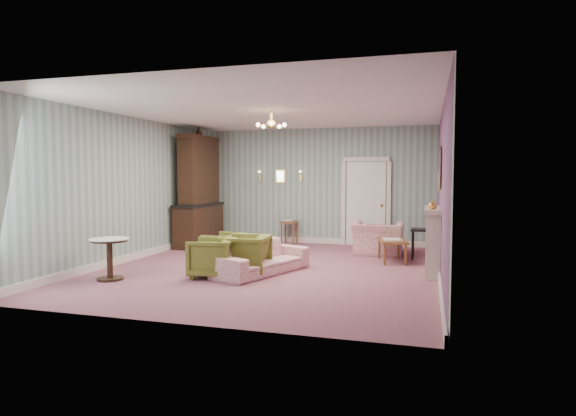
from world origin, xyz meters
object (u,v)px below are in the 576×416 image
(olive_chair_b, at_px, (246,253))
(dresser, at_px, (199,188))
(olive_chair_c, at_px, (226,248))
(wingback_chair, at_px, (378,233))
(coffee_table, at_px, (392,250))
(olive_chair_a, at_px, (212,256))
(fireplace, at_px, (433,240))
(side_table_black, at_px, (421,244))
(pedestal_table, at_px, (110,259))
(sofa_chintz, at_px, (261,252))

(olive_chair_b, relative_size, dresser, 0.27)
(olive_chair_c, distance_m, dresser, 3.08)
(wingback_chair, bearing_deg, coffee_table, 111.50)
(olive_chair_a, distance_m, coffee_table, 3.66)
(olive_chair_b, bearing_deg, wingback_chair, 140.92)
(fireplace, bearing_deg, olive_chair_c, -173.06)
(olive_chair_c, xyz_separation_m, side_table_black, (3.55, 1.81, -0.04))
(wingback_chair, xyz_separation_m, fireplace, (1.13, -1.76, 0.11))
(olive_chair_b, distance_m, pedestal_table, 2.24)
(pedestal_table, bearing_deg, coffee_table, 34.71)
(sofa_chintz, height_order, dresser, dresser)
(olive_chair_c, bearing_deg, pedestal_table, -31.35)
(side_table_black, distance_m, pedestal_table, 5.99)
(olive_chair_a, xyz_separation_m, sofa_chintz, (0.69, 0.53, 0.01))
(wingback_chair, distance_m, fireplace, 2.10)
(olive_chair_c, distance_m, coffee_table, 3.29)
(sofa_chintz, bearing_deg, side_table_black, -29.74)
(sofa_chintz, distance_m, dresser, 3.92)
(olive_chair_b, xyz_separation_m, wingback_chair, (1.97, 2.87, 0.09))
(sofa_chintz, relative_size, wingback_chair, 1.77)
(dresser, relative_size, side_table_black, 4.48)
(coffee_table, relative_size, pedestal_table, 1.29)
(sofa_chintz, bearing_deg, olive_chair_b, 157.53)
(coffee_table, bearing_deg, olive_chair_b, -139.15)
(wingback_chair, bearing_deg, sofa_chintz, 54.87)
(sofa_chintz, distance_m, wingback_chair, 3.18)
(fireplace, bearing_deg, olive_chair_a, -158.41)
(olive_chair_a, relative_size, sofa_chintz, 0.38)
(olive_chair_c, distance_m, fireplace, 3.79)
(olive_chair_c, relative_size, wingback_chair, 0.65)
(sofa_chintz, distance_m, side_table_black, 3.49)
(olive_chair_a, bearing_deg, coffee_table, 120.73)
(wingback_chair, distance_m, side_table_black, 1.02)
(coffee_table, bearing_deg, sofa_chintz, -139.82)
(sofa_chintz, distance_m, pedestal_table, 2.52)
(olive_chair_b, bearing_deg, dresser, -145.91)
(olive_chair_b, xyz_separation_m, sofa_chintz, (0.20, 0.22, -0.01))
(olive_chair_c, relative_size, coffee_table, 0.79)
(dresser, height_order, side_table_black, dresser)
(olive_chair_b, relative_size, sofa_chintz, 0.40)
(olive_chair_b, distance_m, sofa_chintz, 0.30)
(olive_chair_b, bearing_deg, olive_chair_a, -61.73)
(dresser, height_order, pedestal_table, dresser)
(sofa_chintz, bearing_deg, olive_chair_c, 84.14)
(wingback_chair, relative_size, dresser, 0.38)
(wingback_chair, distance_m, pedestal_table, 5.54)
(olive_chair_c, height_order, coffee_table, olive_chair_c)
(olive_chair_a, relative_size, fireplace, 0.52)
(olive_chair_c, distance_m, pedestal_table, 2.12)
(olive_chair_a, height_order, sofa_chintz, sofa_chintz)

